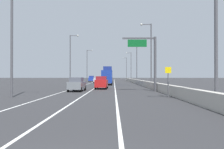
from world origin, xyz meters
The scene contains 21 objects.
ground_plane centered at (0.00, 64.00, 0.00)m, with size 320.00×320.00×0.00m, color #2D2D30.
lane_stripe_left centered at (-5.50, 55.00, 0.00)m, with size 0.16×130.00×0.00m, color silver.
lane_stripe_center centered at (-2.00, 55.00, 0.00)m, with size 0.16×130.00×0.00m, color silver.
lane_stripe_right centered at (1.50, 55.00, 0.00)m, with size 0.16×130.00×0.00m, color silver.
jersey_barrier_right centered at (7.57, 40.00, 0.55)m, with size 0.60×120.00×1.10m, color #B2ADA3.
overhead_sign_gantry centered at (6.22, 25.47, 4.73)m, with size 4.68×0.36×7.50m.
speed_advisory_sign centered at (6.67, 17.34, 1.76)m, with size 0.60×0.11×3.00m.
lamp_post_right_near centered at (8.22, 11.14, 6.70)m, with size 2.14×0.44×11.86m.
lamp_post_right_second centered at (7.98, 35.60, 6.70)m, with size 2.14×0.44×11.86m.
lamp_post_right_third centered at (7.98, 60.06, 6.70)m, with size 2.14×0.44×11.86m.
lamp_post_right_fourth centered at (8.26, 84.52, 6.70)m, with size 2.14×0.44×11.86m.
lamp_post_right_fifth centered at (7.83, 108.98, 6.70)m, with size 2.14×0.44×11.86m.
lamp_post_left_near centered at (-8.59, 17.14, 6.70)m, with size 2.14×0.44×11.86m.
lamp_post_left_mid centered at (-8.80, 46.49, 6.70)m, with size 2.14×0.44×11.86m.
lamp_post_left_far centered at (-8.48, 75.85, 6.70)m, with size 2.14×0.44×11.86m.
car_blue_0 centered at (-6.62, 72.50, 1.07)m, with size 1.98×4.18×2.15m.
car_white_1 centered at (-3.42, 83.25, 0.99)m, with size 1.93×4.60×1.98m.
car_silver_2 centered at (-3.69, 59.50, 0.95)m, with size 1.99×4.15×1.90m.
car_gray_3 centered at (-3.80, 25.51, 0.95)m, with size 2.04×4.25×1.91m.
car_red_4 centered at (-0.69, 30.68, 1.02)m, with size 2.04×4.19×2.06m.
box_truck centered at (-0.28, 47.89, 2.06)m, with size 2.51×9.60×4.48m.
Camera 1 is at (1.26, -3.82, 2.13)m, focal length 34.22 mm.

